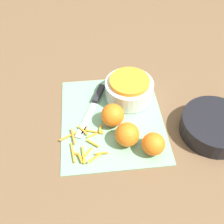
% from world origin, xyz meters
% --- Properties ---
extents(ground_plane, '(4.00, 4.00, 0.00)m').
position_xyz_m(ground_plane, '(0.00, 0.00, 0.00)').
color(ground_plane, brown).
extents(cutting_board, '(0.39, 0.34, 0.01)m').
position_xyz_m(cutting_board, '(0.00, 0.00, 0.00)').
color(cutting_board, '#75AD84').
rests_on(cutting_board, ground_plane).
extents(bowl_speckled, '(0.17, 0.17, 0.08)m').
position_xyz_m(bowl_speckled, '(-0.09, 0.07, 0.04)').
color(bowl_speckled, silver).
rests_on(bowl_speckled, cutting_board).
extents(bowl_dark, '(0.21, 0.21, 0.06)m').
position_xyz_m(bowl_dark, '(0.09, 0.31, 0.03)').
color(bowl_dark, black).
rests_on(bowl_dark, ground_plane).
extents(knife, '(0.23, 0.12, 0.02)m').
position_xyz_m(knife, '(-0.08, -0.05, 0.01)').
color(knife, '#232328').
rests_on(knife, cutting_board).
extents(orange_left, '(0.07, 0.07, 0.07)m').
position_xyz_m(orange_left, '(0.10, 0.04, 0.04)').
color(orange_left, orange).
rests_on(orange_left, cutting_board).
extents(orange_right, '(0.08, 0.08, 0.08)m').
position_xyz_m(orange_right, '(0.02, -0.00, 0.04)').
color(orange_right, orange).
rests_on(orange_right, cutting_board).
extents(orange_back, '(0.07, 0.07, 0.07)m').
position_xyz_m(orange_back, '(0.14, 0.11, 0.04)').
color(orange_back, orange).
rests_on(orange_back, cutting_board).
extents(peel_pile, '(0.14, 0.15, 0.01)m').
position_xyz_m(peel_pile, '(0.10, -0.09, 0.01)').
color(peel_pile, orange).
rests_on(peel_pile, cutting_board).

